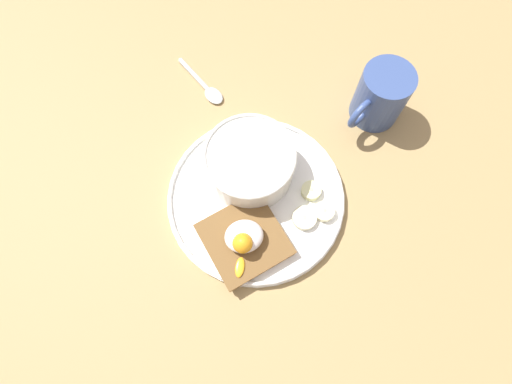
# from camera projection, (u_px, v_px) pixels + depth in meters

# --- Properties ---
(ground_plane) EXTENTS (1.20, 1.20, 0.02)m
(ground_plane) POSITION_uv_depth(u_px,v_px,m) (256.00, 201.00, 0.59)
(ground_plane) COLOR #9B8051
(ground_plane) RESTS_ON ground
(plate) EXTENTS (0.25, 0.25, 0.02)m
(plate) POSITION_uv_depth(u_px,v_px,m) (256.00, 197.00, 0.57)
(plate) COLOR white
(plate) RESTS_ON ground_plane
(oatmeal_bowl) EXTENTS (0.13, 0.13, 0.06)m
(oatmeal_bowl) POSITION_uv_depth(u_px,v_px,m) (247.00, 163.00, 0.56)
(oatmeal_bowl) COLOR white
(oatmeal_bowl) RESTS_ON plate
(toast_slice) EXTENTS (0.13, 0.13, 0.01)m
(toast_slice) POSITION_uv_depth(u_px,v_px,m) (244.00, 240.00, 0.54)
(toast_slice) COLOR brown
(toast_slice) RESTS_ON plate
(poached_egg) EXTENTS (0.05, 0.07, 0.03)m
(poached_egg) POSITION_uv_depth(u_px,v_px,m) (244.00, 238.00, 0.52)
(poached_egg) COLOR white
(poached_egg) RESTS_ON toast_slice
(banana_slice_front) EXTENTS (0.04, 0.04, 0.01)m
(banana_slice_front) POSITION_uv_depth(u_px,v_px,m) (311.00, 191.00, 0.57)
(banana_slice_front) COLOR beige
(banana_slice_front) RESTS_ON plate
(banana_slice_left) EXTENTS (0.03, 0.03, 0.01)m
(banana_slice_left) POSITION_uv_depth(u_px,v_px,m) (304.00, 218.00, 0.56)
(banana_slice_left) COLOR beige
(banana_slice_left) RESTS_ON plate
(banana_slice_back) EXTENTS (0.04, 0.04, 0.01)m
(banana_slice_back) POSITION_uv_depth(u_px,v_px,m) (324.00, 212.00, 0.56)
(banana_slice_back) COLOR beige
(banana_slice_back) RESTS_ON plate
(coffee_mug) EXTENTS (0.10, 0.08, 0.09)m
(coffee_mug) POSITION_uv_depth(u_px,v_px,m) (380.00, 96.00, 0.59)
(coffee_mug) COLOR #364D87
(coffee_mug) RESTS_ON ground_plane
(spoon) EXTENTS (0.07, 0.10, 0.01)m
(spoon) POSITION_uv_depth(u_px,v_px,m) (205.00, 87.00, 0.64)
(spoon) COLOR silver
(spoon) RESTS_ON ground_plane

